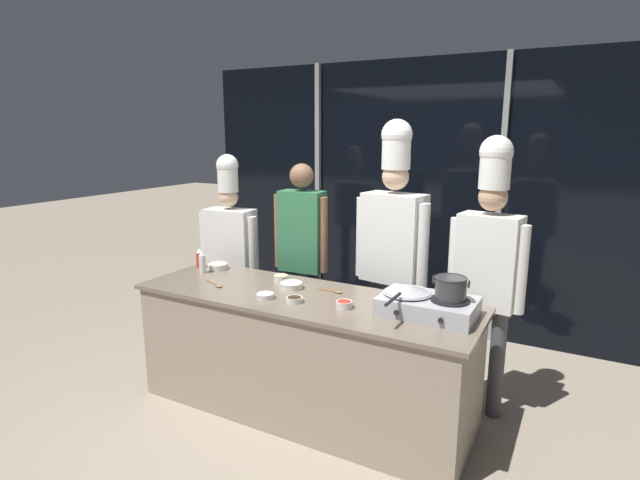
% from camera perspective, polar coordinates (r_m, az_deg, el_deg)
% --- Properties ---
extents(ground_plane, '(24.00, 24.00, 0.00)m').
position_cam_1_polar(ground_plane, '(3.89, -1.86, -18.77)').
color(ground_plane, gray).
extents(window_wall_back, '(4.51, 0.09, 2.70)m').
position_cam_1_polar(window_wall_back, '(5.20, 9.35, 4.93)').
color(window_wall_back, black).
rests_on(window_wall_back, ground_plane).
extents(demo_counter, '(2.46, 0.79, 0.88)m').
position_cam_1_polar(demo_counter, '(3.68, -1.91, -12.86)').
color(demo_counter, gray).
rests_on(demo_counter, ground_plane).
extents(portable_stove, '(0.59, 0.39, 0.13)m').
position_cam_1_polar(portable_stove, '(3.20, 12.22, -7.37)').
color(portable_stove, '#B2B5BA').
rests_on(portable_stove, demo_counter).
extents(frying_pan, '(0.31, 0.53, 0.05)m').
position_cam_1_polar(frying_pan, '(3.21, 9.95, -5.56)').
color(frying_pan, '#ADAFB5').
rests_on(frying_pan, portable_stove).
extents(stock_pot, '(0.22, 0.19, 0.14)m').
position_cam_1_polar(stock_pot, '(3.13, 14.72, -5.29)').
color(stock_pot, '#333335').
rests_on(stock_pot, portable_stove).
extents(squeeze_bottle_chili, '(0.06, 0.06, 0.16)m').
position_cam_1_polar(squeeze_bottle_chili, '(4.32, -13.59, -2.04)').
color(squeeze_bottle_chili, red).
rests_on(squeeze_bottle_chili, demo_counter).
extents(squeeze_bottle_clear, '(0.05, 0.05, 0.19)m').
position_cam_1_polar(squeeze_bottle_clear, '(4.13, -13.30, -2.49)').
color(squeeze_bottle_clear, white).
rests_on(squeeze_bottle_clear, demo_counter).
extents(prep_bowl_soy_glaze, '(0.11, 0.11, 0.04)m').
position_cam_1_polar(prep_bowl_soy_glaze, '(3.37, -2.94, -6.78)').
color(prep_bowl_soy_glaze, silver).
rests_on(prep_bowl_soy_glaze, demo_counter).
extents(prep_bowl_ginger, '(0.10, 0.10, 0.06)m').
position_cam_1_polar(prep_bowl_ginger, '(3.82, -4.51, -4.35)').
color(prep_bowl_ginger, silver).
rests_on(prep_bowl_ginger, demo_counter).
extents(prep_bowl_onion, '(0.12, 0.12, 0.04)m').
position_cam_1_polar(prep_bowl_onion, '(3.47, -6.28, -6.31)').
color(prep_bowl_onion, silver).
rests_on(prep_bowl_onion, demo_counter).
extents(prep_bowl_garlic, '(0.17, 0.17, 0.05)m').
position_cam_1_polar(prep_bowl_garlic, '(3.66, -3.31, -5.15)').
color(prep_bowl_garlic, silver).
rests_on(prep_bowl_garlic, demo_counter).
extents(prep_bowl_chili_flakes, '(0.11, 0.11, 0.05)m').
position_cam_1_polar(prep_bowl_chili_flakes, '(3.27, 2.78, -7.31)').
color(prep_bowl_chili_flakes, silver).
rests_on(prep_bowl_chili_flakes, demo_counter).
extents(prep_bowl_chicken, '(0.17, 0.17, 0.05)m').
position_cam_1_polar(prep_bowl_chicken, '(4.24, -11.61, -2.91)').
color(prep_bowl_chicken, silver).
rests_on(prep_bowl_chicken, demo_counter).
extents(serving_spoon_slotted, '(0.22, 0.12, 0.02)m').
position_cam_1_polar(serving_spoon_slotted, '(3.80, -11.71, -5.03)').
color(serving_spoon_slotted, olive).
rests_on(serving_spoon_slotted, demo_counter).
extents(serving_spoon_solid, '(0.21, 0.04, 0.02)m').
position_cam_1_polar(serving_spoon_solid, '(3.58, 1.62, -5.88)').
color(serving_spoon_solid, olive).
rests_on(serving_spoon_solid, demo_counter).
extents(chef_head, '(0.59, 0.27, 1.81)m').
position_cam_1_polar(chef_head, '(4.63, -10.23, -0.30)').
color(chef_head, '#2D3856').
rests_on(chef_head, ground_plane).
extents(person_guest, '(0.49, 0.22, 1.75)m').
position_cam_1_polar(person_guest, '(4.22, -2.06, -0.38)').
color(person_guest, '#2D3856').
rests_on(person_guest, ground_plane).
extents(chef_sous, '(0.62, 0.32, 2.10)m').
position_cam_1_polar(chef_sous, '(3.89, 8.38, 0.33)').
color(chef_sous, '#4C4C51').
rests_on(chef_sous, ground_plane).
extents(chef_line, '(0.54, 0.27, 1.98)m').
position_cam_1_polar(chef_line, '(3.62, 18.69, -1.84)').
color(chef_line, '#4C4C51').
rests_on(chef_line, ground_plane).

